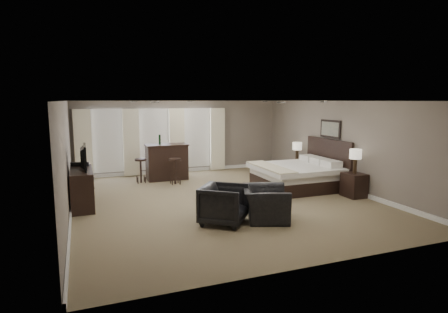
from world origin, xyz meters
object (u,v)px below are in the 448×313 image
object	(u,v)px
lamp_near	(355,161)
lamp_far	(297,152)
bed	(297,164)
bar_stool_left	(141,171)
desk_chair	(83,180)
nightstand_far	(297,169)
dresser	(82,188)
bar_stool_right	(175,171)
nightstand_near	(354,185)
armchair_far	(224,202)
armchair_near	(265,198)
tv	(81,167)
bar_counter	(167,162)

from	to	relation	value
lamp_near	lamp_far	bearing A→B (deg)	90.00
bed	bar_stool_left	size ratio (longest dim) A/B	2.91
bed	desk_chair	distance (m)	6.08
nightstand_far	dresser	bearing A→B (deg)	-169.79
bar_stool_left	bar_stool_right	xyz separation A→B (m)	(0.97, -0.59, 0.02)
nightstand_near	armchair_far	bearing A→B (deg)	-168.93
lamp_near	armchair_far	world-z (taller)	lamp_near
bed	nightstand_far	world-z (taller)	bed
lamp_far	lamp_near	bearing A→B (deg)	-90.00
nightstand_far	armchair_near	xyz separation A→B (m)	(-3.16, -3.77, 0.22)
bed	desk_chair	xyz separation A→B (m)	(-6.00, 0.95, -0.20)
tv	bar_stool_left	xyz separation A→B (m)	(1.77, 2.23, -0.62)
lamp_far	dresser	world-z (taller)	lamp_far
tv	desk_chair	size ratio (longest dim) A/B	1.01
lamp_far	bed	bearing A→B (deg)	-121.54
lamp_near	tv	xyz separation A→B (m)	(-6.92, 1.65, 0.02)
lamp_near	armchair_near	world-z (taller)	lamp_near
tv	bed	bearing A→B (deg)	-91.93
nightstand_far	lamp_far	bearing A→B (deg)	0.00
bar_stool_right	tv	bearing A→B (deg)	-149.09
dresser	lamp_far	bearing A→B (deg)	10.21
armchair_near	bar_stool_left	size ratio (longest dim) A/B	1.43
lamp_near	armchair_near	xyz separation A→B (m)	(-3.16, -0.87, -0.50)
tv	bar_counter	xyz separation A→B (m)	(2.66, 2.44, -0.41)
armchair_near	bar_stool_right	size ratio (longest dim) A/B	1.37
lamp_near	bar_stool_left	xyz separation A→B (m)	(-5.15, 3.89, -0.59)
tv	desk_chair	bearing A→B (deg)	-2.29
dresser	bed	bearing A→B (deg)	-1.93
tv	bar_stool_right	xyz separation A→B (m)	(2.75, 1.64, -0.60)
nightstand_near	bar_counter	size ratio (longest dim) A/B	0.48
bar_stool_left	desk_chair	distance (m)	2.29
bed	bar_stool_left	bearing A→B (deg)	150.21
nightstand_far	nightstand_near	bearing A→B (deg)	-90.00
nightstand_near	tv	xyz separation A→B (m)	(-6.92, 1.65, 0.68)
bar_stool_left	desk_chair	bearing A→B (deg)	-139.55
lamp_far	dresser	size ratio (longest dim) A/B	0.41
armchair_near	bar_stool_left	xyz separation A→B (m)	(-1.99, 4.76, -0.10)
nightstand_near	desk_chair	distance (m)	7.30
lamp_far	bar_stool_left	distance (m)	5.26
armchair_near	bar_stool_right	world-z (taller)	armchair_near
bed	bar_stool_right	size ratio (longest dim) A/B	2.77
lamp_far	dresser	bearing A→B (deg)	-169.79
lamp_near	armchair_far	xyz separation A→B (m)	(-4.12, -0.81, -0.52)
bar_stool_left	bar_stool_right	bearing A→B (deg)	-31.19
nightstand_near	bar_stool_right	bearing A→B (deg)	141.69
lamp_near	bar_counter	size ratio (longest dim) A/B	0.49
armchair_near	armchair_far	bearing A→B (deg)	107.19
nightstand_far	bed	bearing A→B (deg)	-121.54
bed	armchair_near	xyz separation A→B (m)	(-2.27, -2.32, -0.23)
dresser	bar_counter	xyz separation A→B (m)	(2.66, 2.44, 0.13)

